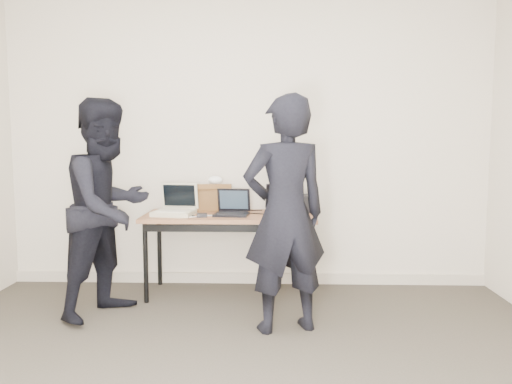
{
  "coord_description": "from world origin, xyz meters",
  "views": [
    {
      "loc": [
        0.22,
        -2.44,
        1.38
      ],
      "look_at": [
        0.1,
        1.6,
        0.95
      ],
      "focal_mm": 35.0,
      "sensor_mm": 36.0,
      "label": 1
    }
  ],
  "objects_px": {
    "desk": "(230,221)",
    "person_typist": "(285,214)",
    "laptop_center": "(232,209)",
    "person_observer": "(108,208)",
    "laptop_right": "(286,206)",
    "laptop_beige": "(175,208)",
    "leather_satchel": "(212,197)",
    "equipment_box": "(300,203)"
  },
  "relations": [
    {
      "from": "desk",
      "to": "person_observer",
      "type": "relative_size",
      "value": 0.89
    },
    {
      "from": "laptop_right",
      "to": "leather_satchel",
      "type": "distance_m",
      "value": 0.69
    },
    {
      "from": "desk",
      "to": "leather_satchel",
      "type": "relative_size",
      "value": 4.05
    },
    {
      "from": "laptop_beige",
      "to": "laptop_right",
      "type": "relative_size",
      "value": 0.99
    },
    {
      "from": "leather_satchel",
      "to": "person_observer",
      "type": "height_order",
      "value": "person_observer"
    },
    {
      "from": "laptop_beige",
      "to": "leather_satchel",
      "type": "xyz_separation_m",
      "value": [
        0.29,
        0.25,
        0.07
      ]
    },
    {
      "from": "desk",
      "to": "laptop_center",
      "type": "xyz_separation_m",
      "value": [
        0.03,
        -0.02,
        0.11
      ]
    },
    {
      "from": "laptop_center",
      "to": "person_typist",
      "type": "xyz_separation_m",
      "value": [
        0.44,
        -0.8,
        0.08
      ]
    },
    {
      "from": "laptop_center",
      "to": "equipment_box",
      "type": "bearing_deg",
      "value": 24.93
    },
    {
      "from": "laptop_center",
      "to": "person_typist",
      "type": "distance_m",
      "value": 0.92
    },
    {
      "from": "leather_satchel",
      "to": "person_observer",
      "type": "distance_m",
      "value": 1.05
    },
    {
      "from": "laptop_right",
      "to": "laptop_center",
      "type": "bearing_deg",
      "value": -166.11
    },
    {
      "from": "equipment_box",
      "to": "person_observer",
      "type": "bearing_deg",
      "value": -154.81
    },
    {
      "from": "person_typist",
      "to": "equipment_box",
      "type": "bearing_deg",
      "value": -117.62
    },
    {
      "from": "laptop_beige",
      "to": "laptop_right",
      "type": "distance_m",
      "value": 0.99
    },
    {
      "from": "laptop_center",
      "to": "equipment_box",
      "type": "distance_m",
      "value": 0.64
    },
    {
      "from": "person_typist",
      "to": "person_observer",
      "type": "relative_size",
      "value": 1.0
    },
    {
      "from": "laptop_center",
      "to": "leather_satchel",
      "type": "relative_size",
      "value": 0.85
    },
    {
      "from": "laptop_beige",
      "to": "person_observer",
      "type": "relative_size",
      "value": 0.22
    },
    {
      "from": "laptop_center",
      "to": "person_observer",
      "type": "xyz_separation_m",
      "value": [
        -0.93,
        -0.51,
        0.08
      ]
    },
    {
      "from": "desk",
      "to": "person_typist",
      "type": "height_order",
      "value": "person_typist"
    },
    {
      "from": "laptop_beige",
      "to": "person_typist",
      "type": "bearing_deg",
      "value": -32.52
    },
    {
      "from": "laptop_right",
      "to": "person_typist",
      "type": "bearing_deg",
      "value": -99.47
    },
    {
      "from": "desk",
      "to": "person_typist",
      "type": "xyz_separation_m",
      "value": [
        0.47,
        -0.82,
        0.19
      ]
    },
    {
      "from": "desk",
      "to": "laptop_center",
      "type": "relative_size",
      "value": 4.75
    },
    {
      "from": "laptop_center",
      "to": "person_observer",
      "type": "bearing_deg",
      "value": -145.75
    },
    {
      "from": "desk",
      "to": "laptop_center",
      "type": "height_order",
      "value": "laptop_center"
    },
    {
      "from": "laptop_beige",
      "to": "equipment_box",
      "type": "height_order",
      "value": "laptop_beige"
    },
    {
      "from": "desk",
      "to": "leather_satchel",
      "type": "height_order",
      "value": "leather_satchel"
    },
    {
      "from": "leather_satchel",
      "to": "person_typist",
      "type": "xyz_separation_m",
      "value": [
        0.65,
        -1.05,
        -0.0
      ]
    },
    {
      "from": "laptop_center",
      "to": "laptop_right",
      "type": "xyz_separation_m",
      "value": [
        0.47,
        0.19,
        0.01
      ]
    },
    {
      "from": "desk",
      "to": "laptop_center",
      "type": "distance_m",
      "value": 0.11
    },
    {
      "from": "desk",
      "to": "person_observer",
      "type": "bearing_deg",
      "value": -149.84
    },
    {
      "from": "leather_satchel",
      "to": "person_typist",
      "type": "relative_size",
      "value": 0.22
    },
    {
      "from": "desk",
      "to": "equipment_box",
      "type": "xyz_separation_m",
      "value": [
        0.63,
        0.19,
        0.14
      ]
    },
    {
      "from": "desk",
      "to": "person_typist",
      "type": "relative_size",
      "value": 0.89
    },
    {
      "from": "desk",
      "to": "person_typist",
      "type": "distance_m",
      "value": 0.97
    },
    {
      "from": "laptop_right",
      "to": "person_observer",
      "type": "xyz_separation_m",
      "value": [
        -1.4,
        -0.69,
        0.07
      ]
    },
    {
      "from": "laptop_right",
      "to": "person_observer",
      "type": "relative_size",
      "value": 0.23
    },
    {
      "from": "laptop_center",
      "to": "desk",
      "type": "bearing_deg",
      "value": 146.83
    },
    {
      "from": "laptop_beige",
      "to": "person_typist",
      "type": "distance_m",
      "value": 1.24
    },
    {
      "from": "laptop_right",
      "to": "person_observer",
      "type": "distance_m",
      "value": 1.57
    }
  ]
}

